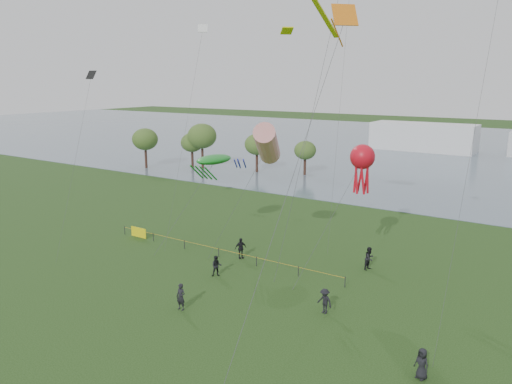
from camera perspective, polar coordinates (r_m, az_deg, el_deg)
The scene contains 16 objects.
ground_plane at distance 29.01m, azimuth -11.64°, elevation -19.40°, with size 400.00×400.00×0.00m, color #193410.
lake at distance 119.33m, azimuth 24.67°, elevation 4.18°, with size 400.00×120.00×0.08m, color slate.
pavilion_left at distance 116.56m, azimuth 18.56°, elevation 5.98°, with size 22.00×8.00×6.00m, color white.
trees at distance 86.55m, azimuth -5.49°, elevation 5.83°, with size 30.61×13.70×7.93m.
fence at distance 48.20m, azimuth -10.08°, elevation -5.31°, with size 24.07×0.07×1.05m.
spectator_a at distance 40.17m, azimuth -4.53°, elevation -8.43°, with size 0.82×0.64×1.68m, color black.
spectator_b at distance 34.36m, azimuth 7.85°, elevation -12.25°, with size 1.12×0.65×1.74m, color black.
spectator_c at distance 43.85m, azimuth -1.77°, elevation -6.44°, with size 1.08×0.45×1.84m, color black.
spectator_d at distance 28.79m, azimuth 18.42°, elevation -18.12°, with size 0.83×0.54×1.70m, color black.
spectator_f at distance 34.88m, azimuth -8.59°, elevation -11.77°, with size 0.68×0.45×1.86m, color black.
spectator_g at distance 42.38m, azimuth 12.83°, elevation -7.41°, with size 0.93×0.73×1.92m, color black.
kite_windsock at distance 40.38m, azimuth 1.27°, elevation 5.50°, with size 6.73×5.08×12.15m.
kite_creature at distance 46.65m, azimuth -4.85°, elevation 3.69°, with size 3.47×8.12×8.48m.
kite_octopus at distance 39.86m, azimuth 12.06°, elevation 3.81°, with size 3.52×7.30×10.41m.
kite_delta at distance 27.73m, azimuth 9.28°, elevation 17.09°, with size 1.71×15.72×19.30m.
small_kites at distance 39.84m, azimuth 6.10°, elevation 20.04°, with size 39.31×14.56×10.65m.
Camera 1 is at (17.86, -16.99, 15.29)m, focal length 35.00 mm.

